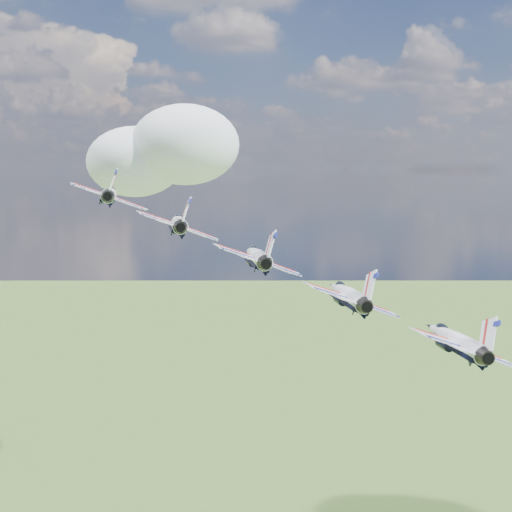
{
  "coord_description": "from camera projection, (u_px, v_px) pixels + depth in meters",
  "views": [
    {
      "loc": [
        0.03,
        -91.27,
        154.76
      ],
      "look_at": [
        16.11,
        -14.51,
        145.24
      ],
      "focal_mm": 50.0,
      "sensor_mm": 36.0,
      "label": 1
    }
  ],
  "objects": [
    {
      "name": "jet_2",
      "position": [
        256.0,
        256.0,
        79.01
      ],
      "size": [
        11.04,
        14.52,
        7.17
      ],
      "primitive_type": null,
      "rotation": [
        0.0,
        0.35,
        -0.05
      ],
      "color": "white"
    },
    {
      "name": "jet_0",
      "position": [
        110.0,
        194.0,
        91.06
      ],
      "size": [
        11.04,
        14.52,
        7.17
      ],
      "primitive_type": null,
      "rotation": [
        0.0,
        0.35,
        -0.05
      ],
      "color": "white"
    },
    {
      "name": "jet_4",
      "position": [
        454.0,
        340.0,
        66.95
      ],
      "size": [
        11.04,
        14.52,
        7.17
      ],
      "primitive_type": null,
      "rotation": [
        0.0,
        0.35,
        -0.05
      ],
      "color": "white"
    },
    {
      "name": "jet_1",
      "position": [
        178.0,
        223.0,
        85.03
      ],
      "size": [
        11.04,
        14.52,
        7.17
      ],
      "primitive_type": null,
      "rotation": [
        0.0,
        0.35,
        -0.05
      ],
      "color": "white"
    },
    {
      "name": "cloud_far",
      "position": [
        153.0,
        155.0,
        334.0
      ],
      "size": [
        68.81,
        54.06,
        27.03
      ],
      "primitive_type": "ellipsoid",
      "color": "white"
    },
    {
      "name": "jet_3",
      "position": [
        347.0,
        294.0,
        72.98
      ],
      "size": [
        11.04,
        14.52,
        7.17
      ],
      "primitive_type": null,
      "rotation": [
        0.0,
        0.35,
        -0.05
      ],
      "color": "white"
    }
  ]
}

